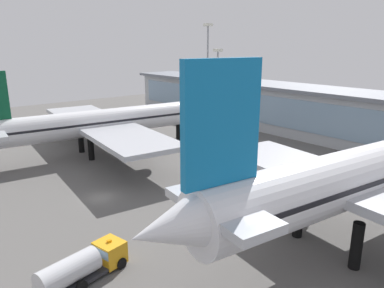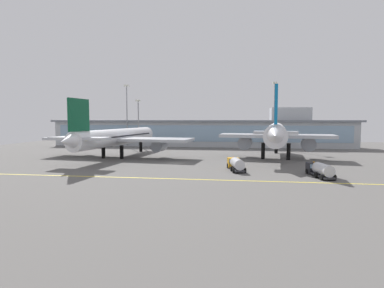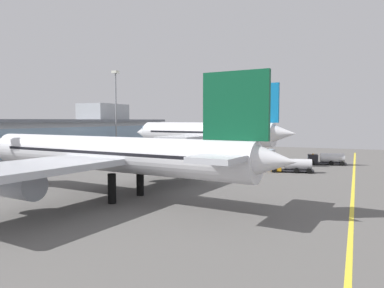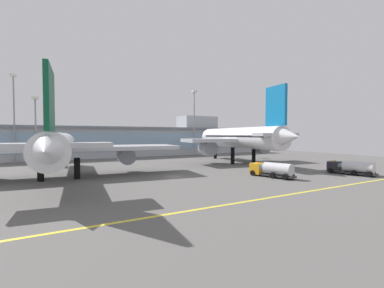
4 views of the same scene
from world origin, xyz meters
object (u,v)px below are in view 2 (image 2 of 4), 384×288
Objects in this scene: baggage_tug_near at (236,164)px; apron_light_mast_west at (138,115)px; airliner_near_right at (276,134)px; fuel_tanker_truck at (320,169)px; apron_light_mast_east at (275,106)px; apron_light_mast_centre at (127,107)px; airliner_near_left at (117,138)px.

apron_light_mast_west reaches higher than baggage_tug_near.
airliner_near_right is at bearing -30.51° from apron_light_mast_west.
fuel_tanker_truck is 0.47× the size of apron_light_mast_west.
apron_light_mast_west is 0.76× the size of apron_light_mast_east.
fuel_tanker_truck is (5.30, -29.94, -5.83)m from airliner_near_right.
airliner_near_right is 1.84× the size of apron_light_mast_centre.
fuel_tanker_truck is at bearing -87.62° from apron_light_mast_east.
airliner_near_right reaches higher than airliner_near_left.
apron_light_mast_east is at bearing -26.56° from baggage_tug_near.
baggage_tug_near is (-11.65, -24.11, -5.83)m from airliner_near_right.
apron_light_mast_east is at bearing -1.33° from apron_light_mast_centre.
apron_light_mast_east is at bearing 1.93° from airliner_near_right.
airliner_near_right is at bearing -95.10° from apron_light_mast_east.
airliner_near_left is 48.05m from airliner_near_right.
apron_light_mast_centre reaches higher than apron_light_mast_west.
baggage_tug_near is at bearing -50.67° from apron_light_mast_centre.
airliner_near_right reaches higher than apron_light_mast_west.
apron_light_mast_west is at bearing -179.95° from apron_light_mast_east.
apron_light_mast_west is (-40.85, 55.05, 11.78)m from baggage_tug_near.
baggage_tug_near is 0.36× the size of apron_light_mast_centre.
apron_light_mast_centre is at bearing 67.83° from airliner_near_right.
apron_light_mast_centre reaches higher than fuel_tanker_truck.
baggage_tug_near is 74.65m from apron_light_mast_centre.
apron_light_mast_west reaches higher than airliner_near_left.
apron_light_mast_east reaches higher than airliner_near_right.
apron_light_mast_west is at bearing 24.68° from baggage_tug_near.
apron_light_mast_centre is 60.74m from apron_light_mast_east.
apron_light_mast_centre reaches higher than airliner_near_left.
baggage_tug_near is at bearing 161.25° from airliner_near_right.
apron_light_mast_west is at bearing 33.46° from fuel_tanker_truck.
apron_light_mast_centre reaches higher than baggage_tug_near.
fuel_tanker_truck is 90.12m from apron_light_mast_centre.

